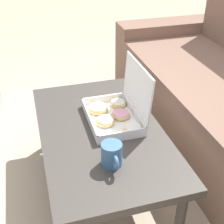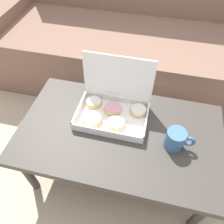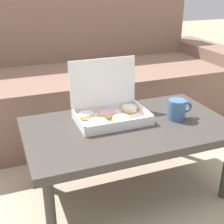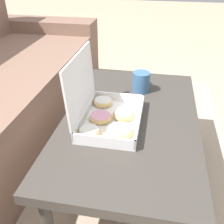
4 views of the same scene
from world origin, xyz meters
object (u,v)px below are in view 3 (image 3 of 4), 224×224
at_px(couch, 78,84).
at_px(pastry_box, 108,110).
at_px(coffee_table, 128,132).
at_px(coffee_mug, 177,109).

height_order(couch, pastry_box, couch).
relative_size(couch, coffee_table, 2.45).
relative_size(coffee_table, pastry_box, 2.82).
height_order(pastry_box, coffee_mug, pastry_box).
xyz_separation_m(couch, coffee_table, (0.00, -0.94, 0.04)).
bearing_deg(coffee_mug, coffee_table, 175.99).
xyz_separation_m(couch, pastry_box, (-0.07, -0.84, 0.13)).
xyz_separation_m(pastry_box, coffee_mug, (0.33, -0.12, 0.00)).
relative_size(pastry_box, coffee_mug, 2.67).
bearing_deg(coffee_table, couch, 90.00).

